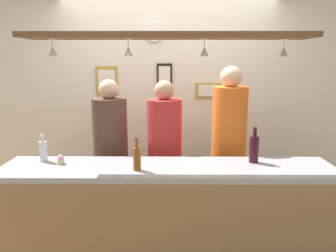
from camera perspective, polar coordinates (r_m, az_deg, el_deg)
The scene contains 19 objects.
ground_plane at distance 3.39m, azimuth -0.01°, elevation -21.04°, with size 8.00×8.00×0.00m, color olive.
back_wall at distance 4.00m, azimuth 0.10°, elevation 3.93°, with size 4.40×0.06×2.60m, color silver.
bar_counter at distance 2.63m, azimuth -0.09°, elevation -14.67°, with size 2.70×0.55×0.98m.
overhead_glass_rack at distance 2.57m, azimuth -0.06°, elevation 15.51°, with size 2.20×0.36×0.04m, color brown.
hanging_wineglass_far_left at distance 2.67m, azimuth -19.51°, elevation 12.32°, with size 0.07×0.07×0.13m.
hanging_wineglass_left at distance 2.52m, azimuth -6.94°, elevation 12.96°, with size 0.07×0.07×0.13m.
hanging_wineglass_center_left at distance 2.56m, azimuth 6.37°, elevation 12.95°, with size 0.07×0.07×0.13m.
hanging_wineglass_center at distance 2.74m, azimuth 19.58°, elevation 12.27°, with size 0.07×0.07×0.13m.
person_left_brown_shirt at distance 3.30m, azimuth -10.00°, elevation -3.39°, with size 0.34×0.34×1.64m.
person_middle_red_shirt at distance 3.25m, azimuth -0.64°, elevation -3.56°, with size 0.34×0.34×1.63m.
person_right_orange_shirt at distance 3.27m, azimuth 10.58°, elevation -2.01°, with size 0.34×0.34×1.77m.
bottle_beer_amber_tall at distance 2.55m, azimuth -5.45°, elevation -5.55°, with size 0.06×0.06×0.26m.
bottle_wine_dark_red at distance 2.82m, azimuth 14.82°, elevation -3.83°, with size 0.08×0.08×0.30m.
bottle_soda_clear at distance 2.96m, azimuth -20.99°, elevation -4.01°, with size 0.06×0.06×0.23m.
cupcake at distance 2.84m, azimuth -18.25°, elevation -5.62°, with size 0.06×0.06×0.08m.
picture_frame_caricature at distance 4.00m, azimuth -10.65°, elevation 7.78°, with size 0.26×0.02×0.34m.
picture_frame_lower_pair at distance 3.96m, azimuth 7.00°, elevation 6.19°, with size 0.30×0.02×0.18m.
picture_frame_crest at distance 3.92m, azimuth -0.62°, elevation 8.98°, with size 0.18×0.02×0.26m.
wall_clock at distance 3.93m, azimuth -2.43°, elevation 16.11°, with size 0.22×0.22×0.03m, color white.
Camera 1 is at (0.02, -2.86, 1.82)m, focal length 34.86 mm.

